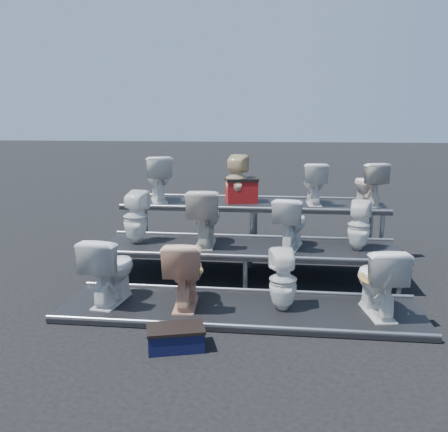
# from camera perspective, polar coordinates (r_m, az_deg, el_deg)

# --- Properties ---
(ground) EXTENTS (80.00, 80.00, 0.00)m
(ground) POSITION_cam_1_polar(r_m,az_deg,el_deg) (7.18, 2.74, -7.02)
(ground) COLOR black
(ground) RESTS_ON ground
(tier_front) EXTENTS (4.20, 1.20, 0.06)m
(tier_front) POSITION_cam_1_polar(r_m,az_deg,el_deg) (5.95, 1.81, -10.65)
(tier_front) COLOR black
(tier_front) RESTS_ON ground
(tier_mid) EXTENTS (4.20, 1.20, 0.46)m
(tier_mid) POSITION_cam_1_polar(r_m,az_deg,el_deg) (7.11, 2.75, -5.26)
(tier_mid) COLOR black
(tier_mid) RESTS_ON ground
(tier_back) EXTENTS (4.20, 1.20, 0.86)m
(tier_back) POSITION_cam_1_polar(r_m,az_deg,el_deg) (8.32, 3.42, -1.41)
(tier_back) COLOR black
(tier_back) RESTS_ON ground
(toilet_0) EXTENTS (0.55, 0.85, 0.82)m
(toilet_0) POSITION_cam_1_polar(r_m,az_deg,el_deg) (6.13, -12.86, -5.94)
(toilet_0) COLOR white
(toilet_0) RESTS_ON tier_front
(toilet_1) EXTENTS (0.51, 0.82, 0.80)m
(toilet_1) POSITION_cam_1_polar(r_m,az_deg,el_deg) (5.89, -4.50, -6.46)
(toilet_1) COLOR #E6AF8C
(toilet_1) RESTS_ON tier_front
(toilet_2) EXTENTS (0.38, 0.38, 0.71)m
(toilet_2) POSITION_cam_1_polar(r_m,az_deg,el_deg) (5.80, 6.76, -7.28)
(toilet_2) COLOR white
(toilet_2) RESTS_ON tier_front
(toilet_3) EXTENTS (0.57, 0.84, 0.80)m
(toilet_3) POSITION_cam_1_polar(r_m,az_deg,el_deg) (5.89, 17.22, -6.99)
(toilet_3) COLOR white
(toilet_3) RESTS_ON tier_front
(toilet_4) EXTENTS (0.39, 0.40, 0.76)m
(toilet_4) POSITION_cam_1_polar(r_m,az_deg,el_deg) (7.26, -10.10, -0.14)
(toilet_4) COLOR white
(toilet_4) RESTS_ON tier_mid
(toilet_5) EXTENTS (0.49, 0.82, 0.81)m
(toilet_5) POSITION_cam_1_polar(r_m,az_deg,el_deg) (7.03, -2.21, -0.11)
(toilet_5) COLOR beige
(toilet_5) RESTS_ON tier_mid
(toilet_6) EXTENTS (0.55, 0.77, 0.71)m
(toilet_6) POSITION_cam_1_polar(r_m,az_deg,el_deg) (6.95, 7.68, -0.74)
(toilet_6) COLOR white
(toilet_6) RESTS_ON tier_mid
(toilet_7) EXTENTS (0.38, 0.38, 0.68)m
(toilet_7) POSITION_cam_1_polar(r_m,az_deg,el_deg) (7.03, 15.17, -1.05)
(toilet_7) COLOR white
(toilet_7) RESTS_ON tier_mid
(toilet_8) EXTENTS (0.65, 0.85, 0.76)m
(toilet_8) POSITION_cam_1_polar(r_m,az_deg,el_deg) (8.43, -7.53, 4.28)
(toilet_8) COLOR white
(toilet_8) RESTS_ON tier_back
(toilet_9) EXTENTS (0.41, 0.42, 0.79)m
(toilet_9) POSITION_cam_1_polar(r_m,az_deg,el_deg) (8.20, 1.43, 4.26)
(toilet_9) COLOR #D1B787
(toilet_9) RESTS_ON tier_back
(toilet_10) EXTENTS (0.42, 0.69, 0.68)m
(toilet_10) POSITION_cam_1_polar(r_m,az_deg,el_deg) (8.19, 10.24, 3.69)
(toilet_10) COLOR white
(toilet_10) RESTS_ON tier_back
(toilet_11) EXTENTS (0.57, 0.76, 0.69)m
(toilet_11) POSITION_cam_1_polar(r_m,az_deg,el_deg) (8.28, 16.17, 3.56)
(toilet_11) COLOR beige
(toilet_11) RESTS_ON tier_back
(red_crate) EXTENTS (0.57, 0.50, 0.36)m
(red_crate) POSITION_cam_1_polar(r_m,az_deg,el_deg) (8.28, 2.00, 2.82)
(red_crate) COLOR #9C1711
(red_crate) RESTS_ON tier_back
(step_stool) EXTENTS (0.61, 0.47, 0.20)m
(step_stool) POSITION_cam_1_polar(r_m,az_deg,el_deg) (5.09, -5.55, -13.82)
(step_stool) COLOR black
(step_stool) RESTS_ON ground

